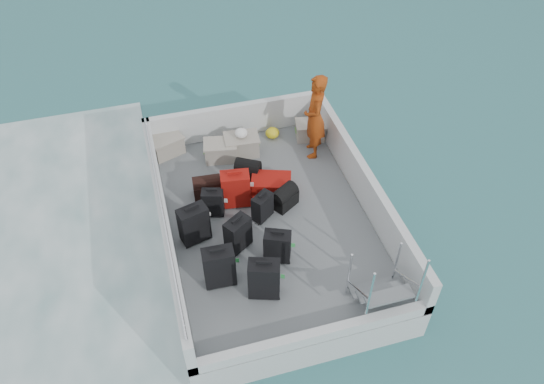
{
  "coord_description": "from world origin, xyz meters",
  "views": [
    {
      "loc": [
        -1.64,
        -5.99,
        7.34
      ],
      "look_at": [
        0.13,
        0.22,
        1.0
      ],
      "focal_mm": 35.0,
      "sensor_mm": 36.0,
      "label": 1
    }
  ],
  "objects": [
    {
      "name": "suitcase_3",
      "position": [
        -0.48,
        -1.48,
        0.97
      ],
      "size": [
        0.52,
        0.4,
        0.71
      ],
      "primitive_type": "cube",
      "rotation": [
        0.0,
        0.0,
        -0.31
      ],
      "color": "black",
      "rests_on": "deck"
    },
    {
      "name": "crate_2",
      "position": [
        -0.03,
        1.8,
        0.81
      ],
      "size": [
        0.65,
        0.48,
        0.37
      ],
      "primitive_type": "cube",
      "rotation": [
        0.0,
        0.0,
        -0.09
      ],
      "color": "#ACA396",
      "rests_on": "deck"
    },
    {
      "name": "suitcase_2",
      "position": [
        -0.88,
        0.35,
        0.88
      ],
      "size": [
        0.41,
        0.31,
        0.53
      ],
      "primitive_type": "cube",
      "rotation": [
        0.0,
        0.0,
        -0.29
      ],
      "color": "black",
      "rests_on": "deck"
    },
    {
      "name": "crate_1",
      "position": [
        -0.46,
        1.76,
        0.8
      ],
      "size": [
        0.64,
        0.5,
        0.35
      ],
      "primitive_type": "cube",
      "rotation": [
        0.0,
        0.0,
        -0.18
      ],
      "color": "#ACA396",
      "rests_on": "deck"
    },
    {
      "name": "suitcase_6",
      "position": [
        -0.1,
        -0.89,
        0.91
      ],
      "size": [
        0.48,
        0.39,
        0.58
      ],
      "primitive_type": "cube",
      "rotation": [
        0.0,
        0.0,
        -0.4
      ],
      "color": "black",
      "rests_on": "deck"
    },
    {
      "name": "duffel_1",
      "position": [
        -0.09,
        1.08,
        0.78
      ],
      "size": [
        0.54,
        0.49,
        0.32
      ],
      "primitive_type": null,
      "rotation": [
        0.0,
        0.0,
        -0.54
      ],
      "color": "black",
      "rests_on": "deck"
    },
    {
      "name": "crate_3",
      "position": [
        1.4,
        1.9,
        0.79
      ],
      "size": [
        0.62,
        0.48,
        0.33
      ],
      "primitive_type": "cube",
      "rotation": [
        0.0,
        0.0,
        -0.2
      ],
      "color": "#ACA396",
      "rests_on": "deck"
    },
    {
      "name": "deck",
      "position": [
        0.0,
        0.0,
        0.61
      ],
      "size": [
        3.3,
        4.7,
        0.02
      ],
      "primitive_type": "cube",
      "color": "slate",
      "rests_on": "ferry_hull"
    },
    {
      "name": "suitcase_8",
      "position": [
        0.24,
        0.66,
        0.76
      ],
      "size": [
        0.82,
        0.67,
        0.28
      ],
      "primitive_type": "cube",
      "rotation": [
        0.0,
        0.0,
        1.24
      ],
      "color": "maroon",
      "rests_on": "deck"
    },
    {
      "name": "duffel_0",
      "position": [
        -0.89,
        0.86,
        0.78
      ],
      "size": [
        0.51,
        0.34,
        0.32
      ],
      "primitive_type": null,
      "rotation": [
        0.0,
        0.0,
        -0.08
      ],
      "color": "black",
      "rests_on": "deck"
    },
    {
      "name": "suitcase_4",
      "position": [
        -0.64,
        -0.49,
        0.93
      ],
      "size": [
        0.48,
        0.43,
        0.62
      ],
      "primitive_type": "cube",
      "rotation": [
        0.0,
        0.0,
        0.58
      ],
      "color": "black",
      "rests_on": "deck"
    },
    {
      "name": "ferry_hull",
      "position": [
        0.0,
        0.0,
        0.3
      ],
      "size": [
        3.6,
        5.0,
        0.6
      ],
      "primitive_type": "cube",
      "color": "silver",
      "rests_on": "ground"
    },
    {
      "name": "deck_fittings",
      "position": [
        0.35,
        -0.32,
        0.99
      ],
      "size": [
        3.6,
        5.0,
        0.9
      ],
      "color": "silver",
      "rests_on": "deck"
    },
    {
      "name": "suitcase_5",
      "position": [
        -0.45,
        0.5,
        0.96
      ],
      "size": [
        0.53,
        0.36,
        0.68
      ],
      "primitive_type": "cube",
      "rotation": [
        0.0,
        0.0,
        -0.14
      ],
      "color": "maroon",
      "rests_on": "deck"
    },
    {
      "name": "suitcase_7",
      "position": [
        -0.09,
        0.03,
        0.88
      ],
      "size": [
        0.42,
        0.38,
        0.52
      ],
      "primitive_type": "cube",
      "rotation": [
        0.0,
        0.0,
        0.64
      ],
      "color": "black",
      "rests_on": "deck"
    },
    {
      "name": "passenger",
      "position": [
        1.3,
        1.44,
        1.48
      ],
      "size": [
        0.54,
        0.71,
        1.71
      ],
      "primitive_type": "imported",
      "rotation": [
        0.0,
        0.0,
        -1.8
      ],
      "color": "#DA5014",
      "rests_on": "deck"
    },
    {
      "name": "suitcase_0",
      "position": [
        -1.07,
        -1.1,
        0.98
      ],
      "size": [
        0.48,
        0.29,
        0.73
      ],
      "primitive_type": "cube",
      "rotation": [
        0.0,
        0.0,
        -0.05
      ],
      "color": "black",
      "rests_on": "deck"
    },
    {
      "name": "yellow_bag",
      "position": [
        0.67,
        2.12,
        0.73
      ],
      "size": [
        0.28,
        0.26,
        0.22
      ],
      "primitive_type": "ellipsoid",
      "color": "gold",
      "rests_on": "deck"
    },
    {
      "name": "suitcase_1",
      "position": [
        -1.28,
        -0.13,
        0.97
      ],
      "size": [
        0.52,
        0.38,
        0.7
      ],
      "primitive_type": "cube",
      "rotation": [
        0.0,
        0.0,
        0.26
      ],
      "color": "black",
      "rests_on": "deck"
    },
    {
      "name": "white_bag",
      "position": [
        -0.03,
        1.8,
        1.08
      ],
      "size": [
        0.24,
        0.24,
        0.18
      ],
      "primitive_type": "ellipsoid",
      "color": "white",
      "rests_on": "crate_2"
    },
    {
      "name": "ground",
      "position": [
        0.0,
        0.0,
        0.0
      ],
      "size": [
        160.0,
        160.0,
        0.0
      ],
      "primitive_type": "plane",
      "color": "#1A5B5B",
      "rests_on": "ground"
    },
    {
      "name": "crate_0",
      "position": [
        -1.43,
        2.2,
        0.8
      ],
      "size": [
        0.69,
        0.58,
        0.35
      ],
      "primitive_type": "cube",
      "rotation": [
        0.0,
        0.0,
        0.34
      ],
      "color": "#ACA396",
      "rests_on": "deck"
    },
    {
      "name": "duffel_2",
      "position": [
        0.36,
        0.22,
        0.78
      ],
      "size": [
        0.54,
        0.49,
        0.32
      ],
      "primitive_type": null,
      "rotation": [
        0.0,
        0.0,
        0.56
      ],
      "color": "black",
      "rests_on": "deck"
    }
  ]
}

